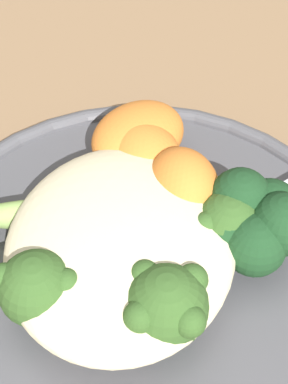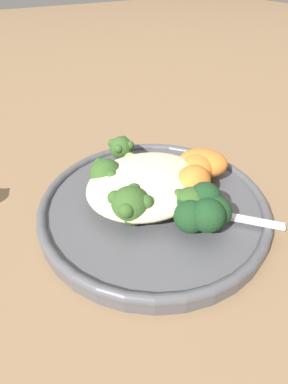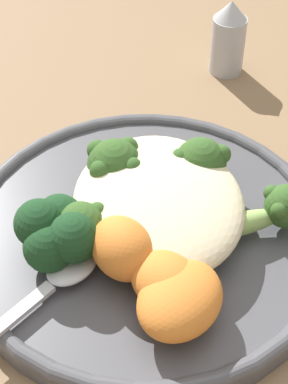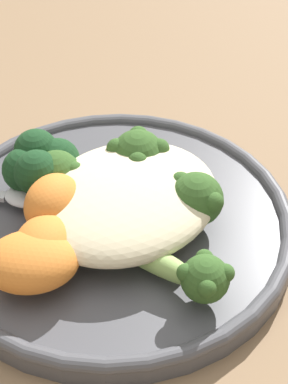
{
  "view_description": "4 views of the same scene",
  "coord_description": "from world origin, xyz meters",
  "px_view_note": "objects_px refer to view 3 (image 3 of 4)",
  "views": [
    {
      "loc": [
        0.2,
        0.03,
        0.32
      ],
      "look_at": [
        -0.03,
        0.01,
        0.06
      ],
      "focal_mm": 60.0,
      "sensor_mm": 36.0,
      "label": 1
    },
    {
      "loc": [
        0.15,
        0.24,
        0.25
      ],
      "look_at": [
        0.0,
        0.02,
        0.04
      ],
      "focal_mm": 28.0,
      "sensor_mm": 36.0,
      "label": 2
    },
    {
      "loc": [
        -0.34,
        0.06,
        0.37
      ],
      "look_at": [
        -0.02,
        0.01,
        0.06
      ],
      "focal_mm": 60.0,
      "sensor_mm": 36.0,
      "label": 3
    },
    {
      "loc": [
        -0.25,
        -0.26,
        0.36
      ],
      "look_at": [
        0.0,
        -0.01,
        0.05
      ],
      "focal_mm": 60.0,
      "sensor_mm": 36.0,
      "label": 4
    }
  ],
  "objects_px": {
    "plate": "(145,233)",
    "broccoli_stalk_0": "(261,214)",
    "sweet_potato_chunk_2": "(123,248)",
    "broccoli_stalk_2": "(125,180)",
    "sweet_potato_chunk_0": "(185,299)",
    "broccoli_stalk_3": "(96,230)",
    "sweet_potato_chunk_1": "(166,281)",
    "kale_tuft": "(60,231)",
    "salt_shaker": "(228,38)",
    "spoon": "(63,274)",
    "broccoli_stalk_1": "(198,170)",
    "quinoa_mound": "(158,202)"
  },
  "relations": [
    {
      "from": "broccoli_stalk_0",
      "to": "kale_tuft",
      "type": "bearing_deg",
      "value": 171.05
    },
    {
      "from": "plate",
      "to": "salt_shaker",
      "type": "distance_m",
      "value": 0.25
    },
    {
      "from": "broccoli_stalk_2",
      "to": "salt_shaker",
      "type": "relative_size",
      "value": 1.59
    },
    {
      "from": "broccoli_stalk_2",
      "to": "broccoli_stalk_3",
      "type": "relative_size",
      "value": 1.06
    },
    {
      "from": "broccoli_stalk_3",
      "to": "broccoli_stalk_2",
      "type": "bearing_deg",
      "value": -108.23
    },
    {
      "from": "broccoli_stalk_2",
      "to": "kale_tuft",
      "type": "xyz_separation_m",
      "value": [
        -0.05,
        0.05,
        0.0
      ]
    },
    {
      "from": "broccoli_stalk_3",
      "to": "sweet_potato_chunk_2",
      "type": "xyz_separation_m",
      "value": [
        -0.02,
        -0.02,
        0.0
      ]
    },
    {
      "from": "quinoa_mound",
      "to": "broccoli_stalk_3",
      "type": "relative_size",
      "value": 1.27
    },
    {
      "from": "broccoli_stalk_1",
      "to": "broccoli_stalk_2",
      "type": "relative_size",
      "value": 0.76
    },
    {
      "from": "broccoli_stalk_2",
      "to": "salt_shaker",
      "type": "bearing_deg",
      "value": -58.0
    },
    {
      "from": "plate",
      "to": "kale_tuft",
      "type": "bearing_deg",
      "value": 105.85
    },
    {
      "from": "broccoli_stalk_0",
      "to": "salt_shaker",
      "type": "distance_m",
      "value": 0.24
    },
    {
      "from": "broccoli_stalk_1",
      "to": "sweet_potato_chunk_2",
      "type": "xyz_separation_m",
      "value": [
        -0.07,
        0.07,
        0.0
      ]
    },
    {
      "from": "broccoli_stalk_3",
      "to": "spoon",
      "type": "bearing_deg",
      "value": 55.2
    },
    {
      "from": "broccoli_stalk_2",
      "to": "broccoli_stalk_1",
      "type": "bearing_deg",
      "value": -111.19
    },
    {
      "from": "sweet_potato_chunk_1",
      "to": "salt_shaker",
      "type": "relative_size",
      "value": 0.68
    },
    {
      "from": "plate",
      "to": "sweet_potato_chunk_2",
      "type": "height_order",
      "value": "sweet_potato_chunk_2"
    },
    {
      "from": "broccoli_stalk_0",
      "to": "kale_tuft",
      "type": "distance_m",
      "value": 0.15
    },
    {
      "from": "plate",
      "to": "broccoli_stalk_2",
      "type": "height_order",
      "value": "broccoli_stalk_2"
    },
    {
      "from": "plate",
      "to": "broccoli_stalk_2",
      "type": "distance_m",
      "value": 0.04
    },
    {
      "from": "broccoli_stalk_3",
      "to": "sweet_potato_chunk_2",
      "type": "distance_m",
      "value": 0.03
    },
    {
      "from": "broccoli_stalk_1",
      "to": "salt_shaker",
      "type": "xyz_separation_m",
      "value": [
        0.19,
        -0.07,
        -0.0
      ]
    },
    {
      "from": "broccoli_stalk_3",
      "to": "salt_shaker",
      "type": "xyz_separation_m",
      "value": [
        0.24,
        -0.15,
        -0.0
      ]
    },
    {
      "from": "sweet_potato_chunk_2",
      "to": "plate",
      "type": "bearing_deg",
      "value": -28.06
    },
    {
      "from": "broccoli_stalk_2",
      "to": "spoon",
      "type": "distance_m",
      "value": 0.09
    },
    {
      "from": "plate",
      "to": "broccoli_stalk_2",
      "type": "xyz_separation_m",
      "value": [
        0.03,
        0.01,
        0.03
      ]
    },
    {
      "from": "broccoli_stalk_1",
      "to": "broccoli_stalk_3",
      "type": "height_order",
      "value": "broccoli_stalk_1"
    },
    {
      "from": "broccoli_stalk_2",
      "to": "sweet_potato_chunk_0",
      "type": "xyz_separation_m",
      "value": [
        -0.11,
        -0.03,
        -0.0
      ]
    },
    {
      "from": "broccoli_stalk_2",
      "to": "kale_tuft",
      "type": "distance_m",
      "value": 0.07
    },
    {
      "from": "plate",
      "to": "broccoli_stalk_1",
      "type": "xyz_separation_m",
      "value": [
        0.03,
        -0.05,
        0.03
      ]
    },
    {
      "from": "broccoli_stalk_1",
      "to": "sweet_potato_chunk_1",
      "type": "distance_m",
      "value": 0.11
    },
    {
      "from": "broccoli_stalk_1",
      "to": "broccoli_stalk_2",
      "type": "xyz_separation_m",
      "value": [
        -0.0,
        0.06,
        0.0
      ]
    },
    {
      "from": "kale_tuft",
      "to": "broccoli_stalk_1",
      "type": "bearing_deg",
      "value": -64.99
    },
    {
      "from": "plate",
      "to": "quinoa_mound",
      "type": "xyz_separation_m",
      "value": [
        0.0,
        -0.01,
        0.03
      ]
    },
    {
      "from": "plate",
      "to": "broccoli_stalk_0",
      "type": "distance_m",
      "value": 0.09
    },
    {
      "from": "kale_tuft",
      "to": "salt_shaker",
      "type": "relative_size",
      "value": 0.81
    },
    {
      "from": "spoon",
      "to": "plate",
      "type": "bearing_deg",
      "value": 173.22
    },
    {
      "from": "sweet_potato_chunk_1",
      "to": "broccoli_stalk_0",
      "type": "bearing_deg",
      "value": -56.58
    },
    {
      "from": "sweet_potato_chunk_2",
      "to": "sweet_potato_chunk_0",
      "type": "bearing_deg",
      "value": -141.68
    },
    {
      "from": "kale_tuft",
      "to": "broccoli_stalk_2",
      "type": "bearing_deg",
      "value": -47.39
    },
    {
      "from": "plate",
      "to": "salt_shaker",
      "type": "height_order",
      "value": "salt_shaker"
    },
    {
      "from": "broccoli_stalk_3",
      "to": "sweet_potato_chunk_1",
      "type": "distance_m",
      "value": 0.07
    },
    {
      "from": "sweet_potato_chunk_1",
      "to": "salt_shaker",
      "type": "xyz_separation_m",
      "value": [
        0.29,
        -0.11,
        -0.0
      ]
    },
    {
      "from": "broccoli_stalk_3",
      "to": "kale_tuft",
      "type": "bearing_deg",
      "value": 11.22
    },
    {
      "from": "broccoli_stalk_2",
      "to": "sweet_potato_chunk_1",
      "type": "bearing_deg",
      "value": 164.13
    },
    {
      "from": "sweet_potato_chunk_0",
      "to": "salt_shaker",
      "type": "relative_size",
      "value": 0.84
    },
    {
      "from": "quinoa_mound",
      "to": "salt_shaker",
      "type": "height_order",
      "value": "salt_shaker"
    },
    {
      "from": "plate",
      "to": "spoon",
      "type": "relative_size",
      "value": 3.12
    },
    {
      "from": "sweet_potato_chunk_0",
      "to": "kale_tuft",
      "type": "xyz_separation_m",
      "value": [
        0.07,
        0.08,
        0.0
      ]
    },
    {
      "from": "sweet_potato_chunk_0",
      "to": "sweet_potato_chunk_1",
      "type": "bearing_deg",
      "value": 31.76
    }
  ]
}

